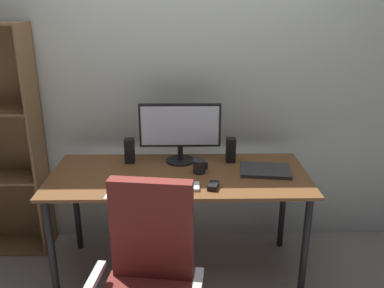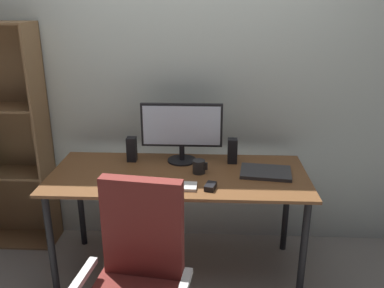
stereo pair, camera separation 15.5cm
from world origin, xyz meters
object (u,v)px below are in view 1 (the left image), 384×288
(speaker_left, at_px, (130,151))
(laptop, at_px, (265,170))
(speaker_right, at_px, (231,150))
(mouse, at_px, (213,186))
(desk, at_px, (179,185))
(monitor, at_px, (180,129))
(coffee_mug, at_px, (199,166))
(keyboard, at_px, (175,187))

(speaker_left, bearing_deg, laptop, -11.61)
(speaker_right, bearing_deg, mouse, -109.12)
(desk, height_order, laptop, laptop)
(monitor, height_order, speaker_left, monitor)
(mouse, distance_m, speaker_left, 0.69)
(desk, xyz_separation_m, speaker_left, (-0.34, 0.21, 0.17))
(coffee_mug, relative_size, speaker_right, 0.57)
(laptop, bearing_deg, speaker_left, 175.62)
(monitor, distance_m, keyboard, 0.48)
(monitor, height_order, coffee_mug, monitor)
(desk, distance_m, coffee_mug, 0.18)
(mouse, height_order, coffee_mug, coffee_mug)
(monitor, relative_size, speaker_left, 3.24)
(speaker_left, relative_size, speaker_right, 1.00)
(mouse, xyz_separation_m, speaker_left, (-0.55, 0.42, 0.07))
(keyboard, xyz_separation_m, speaker_right, (0.37, 0.41, 0.08))
(coffee_mug, bearing_deg, laptop, 0.86)
(laptop, xyz_separation_m, speaker_right, (-0.21, 0.18, 0.07))
(coffee_mug, bearing_deg, keyboard, -124.15)
(mouse, bearing_deg, keyboard, -167.69)
(laptop, height_order, speaker_right, speaker_right)
(laptop, distance_m, speaker_right, 0.29)
(keyboard, distance_m, laptop, 0.62)
(monitor, distance_m, speaker_right, 0.38)
(mouse, distance_m, laptop, 0.43)
(desk, relative_size, speaker_left, 9.75)
(coffee_mug, xyz_separation_m, laptop, (0.43, 0.01, -0.03))
(desk, xyz_separation_m, monitor, (0.01, 0.21, 0.32))
(coffee_mug, bearing_deg, speaker_right, 40.73)
(monitor, relative_size, coffee_mug, 5.69)
(mouse, height_order, laptop, mouse)
(mouse, bearing_deg, desk, 148.08)
(monitor, xyz_separation_m, speaker_left, (-0.35, -0.01, -0.15))
(coffee_mug, bearing_deg, monitor, 121.91)
(mouse, xyz_separation_m, coffee_mug, (-0.08, 0.23, 0.03))
(monitor, relative_size, speaker_right, 3.24)
(speaker_left, xyz_separation_m, speaker_right, (0.69, 0.00, 0.00))
(monitor, xyz_separation_m, laptop, (0.55, -0.19, -0.23))
(keyboard, height_order, mouse, mouse)
(monitor, relative_size, laptop, 1.72)
(keyboard, xyz_separation_m, coffee_mug, (0.15, 0.22, 0.03))
(laptop, height_order, speaker_left, speaker_left)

